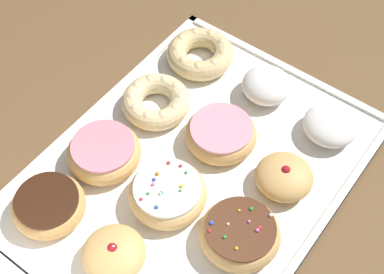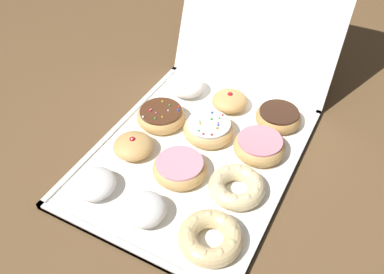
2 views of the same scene
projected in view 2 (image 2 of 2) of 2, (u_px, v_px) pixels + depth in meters
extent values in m
plane|color=brown|center=(195.00, 157.00, 0.94)|extent=(3.00, 3.00, 0.00)
cube|color=white|center=(195.00, 155.00, 0.93)|extent=(0.42, 0.55, 0.01)
cube|color=white|center=(127.00, 248.00, 0.76)|extent=(0.42, 0.01, 0.01)
cube|color=white|center=(242.00, 91.00, 1.10)|extent=(0.42, 0.01, 0.01)
cube|color=white|center=(119.00, 126.00, 1.00)|extent=(0.01, 0.55, 0.01)
cube|color=white|center=(283.00, 188.00, 0.86)|extent=(0.01, 0.55, 0.01)
ellipsoid|color=white|center=(94.00, 184.00, 0.84)|extent=(0.09, 0.09, 0.04)
ellipsoid|color=white|center=(145.00, 209.00, 0.79)|extent=(0.08, 0.08, 0.05)
torus|color=#EACC8C|center=(210.00, 238.00, 0.75)|extent=(0.12, 0.12, 0.04)
sphere|color=#EACC8C|center=(232.00, 244.00, 0.73)|extent=(0.02, 0.02, 0.02)
sphere|color=#EACC8C|center=(233.00, 230.00, 0.75)|extent=(0.02, 0.02, 0.02)
sphere|color=#EACC8C|center=(224.00, 219.00, 0.77)|extent=(0.02, 0.02, 0.02)
sphere|color=#EACC8C|center=(209.00, 215.00, 0.77)|extent=(0.02, 0.02, 0.02)
sphere|color=#EACC8C|center=(195.00, 220.00, 0.76)|extent=(0.02, 0.02, 0.02)
sphere|color=#EACC8C|center=(187.00, 232.00, 0.75)|extent=(0.02, 0.02, 0.02)
sphere|color=#EACC8C|center=(191.00, 245.00, 0.73)|extent=(0.02, 0.02, 0.02)
sphere|color=#EACC8C|center=(204.00, 254.00, 0.71)|extent=(0.02, 0.02, 0.02)
sphere|color=#EACC8C|center=(220.00, 254.00, 0.71)|extent=(0.02, 0.02, 0.02)
ellipsoid|color=tan|center=(133.00, 146.00, 0.92)|extent=(0.09, 0.09, 0.04)
sphere|color=#B21923|center=(133.00, 140.00, 0.91)|extent=(0.01, 0.01, 0.01)
torus|color=tan|center=(178.00, 168.00, 0.87)|extent=(0.11, 0.11, 0.04)
cylinder|color=pink|center=(178.00, 162.00, 0.86)|extent=(0.10, 0.10, 0.01)
torus|color=beige|center=(236.00, 187.00, 0.84)|extent=(0.11, 0.11, 0.03)
sphere|color=beige|center=(256.00, 191.00, 0.82)|extent=(0.02, 0.02, 0.02)
sphere|color=beige|center=(256.00, 182.00, 0.83)|extent=(0.02, 0.02, 0.02)
sphere|color=beige|center=(250.00, 173.00, 0.85)|extent=(0.02, 0.02, 0.02)
sphere|color=beige|center=(239.00, 169.00, 0.86)|extent=(0.02, 0.02, 0.02)
sphere|color=beige|center=(227.00, 171.00, 0.86)|extent=(0.02, 0.02, 0.02)
sphere|color=beige|center=(219.00, 177.00, 0.84)|extent=(0.02, 0.02, 0.02)
sphere|color=beige|center=(217.00, 186.00, 0.83)|extent=(0.02, 0.02, 0.02)
sphere|color=beige|center=(223.00, 195.00, 0.81)|extent=(0.02, 0.02, 0.02)
sphere|color=beige|center=(235.00, 200.00, 0.80)|extent=(0.02, 0.02, 0.02)
sphere|color=beige|center=(247.00, 198.00, 0.80)|extent=(0.02, 0.02, 0.02)
torus|color=tan|center=(161.00, 117.00, 1.00)|extent=(0.12, 0.12, 0.04)
cylinder|color=#59331E|center=(161.00, 111.00, 0.98)|extent=(0.10, 0.10, 0.01)
sphere|color=white|center=(143.00, 117.00, 0.96)|extent=(0.01, 0.01, 0.01)
sphere|color=yellow|center=(162.00, 117.00, 0.96)|extent=(0.00, 0.00, 0.00)
sphere|color=yellow|center=(162.00, 101.00, 1.01)|extent=(0.01, 0.01, 0.01)
sphere|color=white|center=(168.00, 110.00, 0.98)|extent=(0.00, 0.00, 0.00)
sphere|color=green|center=(155.00, 118.00, 0.96)|extent=(0.01, 0.01, 0.01)
sphere|color=green|center=(170.00, 105.00, 0.99)|extent=(0.01, 0.01, 0.01)
sphere|color=red|center=(150.00, 111.00, 0.98)|extent=(0.01, 0.01, 0.01)
sphere|color=blue|center=(178.00, 110.00, 0.98)|extent=(0.01, 0.01, 0.01)
sphere|color=pink|center=(156.00, 113.00, 0.97)|extent=(0.00, 0.00, 0.00)
sphere|color=red|center=(179.00, 107.00, 0.99)|extent=(0.00, 0.00, 0.00)
sphere|color=pink|center=(151.00, 110.00, 0.98)|extent=(0.01, 0.01, 0.01)
torus|color=#E5B770|center=(210.00, 130.00, 0.96)|extent=(0.12, 0.12, 0.04)
cylinder|color=white|center=(211.00, 125.00, 0.95)|extent=(0.10, 0.10, 0.01)
sphere|color=green|center=(199.00, 131.00, 0.93)|extent=(0.00, 0.00, 0.00)
sphere|color=yellow|center=(200.00, 124.00, 0.94)|extent=(0.01, 0.01, 0.01)
sphere|color=red|center=(212.00, 135.00, 0.92)|extent=(0.01, 0.01, 0.01)
sphere|color=red|center=(223.00, 115.00, 0.97)|extent=(0.00, 0.00, 0.00)
sphere|color=red|center=(203.00, 134.00, 0.92)|extent=(0.01, 0.01, 0.01)
sphere|color=orange|center=(217.00, 128.00, 0.93)|extent=(0.01, 0.01, 0.01)
sphere|color=green|center=(200.00, 122.00, 0.95)|extent=(0.00, 0.00, 0.00)
sphere|color=blue|center=(218.00, 125.00, 0.94)|extent=(0.01, 0.01, 0.01)
sphere|color=white|center=(211.00, 119.00, 0.96)|extent=(0.01, 0.01, 0.01)
sphere|color=blue|center=(212.00, 113.00, 0.97)|extent=(0.01, 0.01, 0.01)
sphere|color=green|center=(213.00, 120.00, 0.95)|extent=(0.01, 0.01, 0.01)
sphere|color=pink|center=(218.00, 123.00, 0.95)|extent=(0.01, 0.01, 0.01)
sphere|color=green|center=(219.00, 118.00, 0.96)|extent=(0.00, 0.00, 0.00)
torus|color=tan|center=(259.00, 147.00, 0.92)|extent=(0.12, 0.12, 0.04)
cylinder|color=pink|center=(260.00, 141.00, 0.91)|extent=(0.10, 0.10, 0.01)
ellipsoid|color=white|center=(187.00, 86.00, 1.08)|extent=(0.09, 0.09, 0.05)
ellipsoid|color=tan|center=(230.00, 101.00, 1.04)|extent=(0.09, 0.09, 0.04)
sphere|color=#B21923|center=(231.00, 95.00, 1.02)|extent=(0.01, 0.01, 0.01)
torus|color=tan|center=(278.00, 117.00, 0.99)|extent=(0.11, 0.11, 0.03)
cylinder|color=#381E11|center=(279.00, 112.00, 0.98)|extent=(0.09, 0.09, 0.01)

